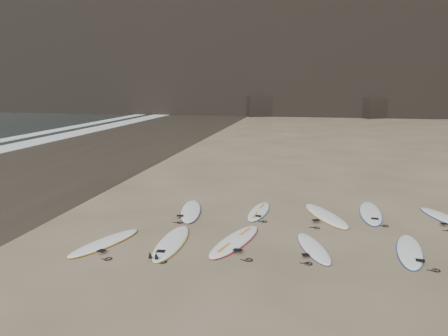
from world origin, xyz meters
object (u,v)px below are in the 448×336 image
Objects in this scene: surfboard_1 at (172,242)px; surfboard_5 at (191,211)px; surfboard_9 at (447,219)px; surfboard_3 at (313,248)px; surfboard_4 at (410,251)px; surfboard_0 at (105,242)px; surfboard_2 at (235,241)px; surfboard_7 at (326,215)px; surfboard_8 at (371,213)px; surfboard_6 at (259,211)px.

surfboard_5 is at bearing 93.22° from surfboard_1.
surfboard_5 is 8.18m from surfboard_9.
surfboard_3 is 0.90× the size of surfboard_4.
surfboard_0 reaches higher than surfboard_3.
surfboard_2 is 1.11× the size of surfboard_4.
surfboard_1 is 1.07× the size of surfboard_9.
surfboard_7 and surfboard_8 have the same top height.
surfboard_2 is 1.01× the size of surfboard_7.
surfboard_3 is (2.08, -0.09, -0.01)m from surfboard_2.
surfboard_8 is (-0.56, 3.24, 0.00)m from surfboard_4.
surfboard_0 is 0.94× the size of surfboard_5.
surfboard_6 is at bearing 154.99° from surfboard_4.
surfboard_0 is 1.79m from surfboard_1.
surfboard_7 is (5.89, 3.62, 0.00)m from surfboard_0.
surfboard_0 is 1.10× the size of surfboard_3.
surfboard_8 reaches higher than surfboard_5.
surfboard_1 is at bearing 167.93° from surfboard_3.
surfboard_3 is 0.82× the size of surfboard_8.
surfboard_7 reaches higher than surfboard_5.
surfboard_3 is 5.30m from surfboard_9.
surfboard_8 is (7.34, 4.21, 0.00)m from surfboard_0.
surfboard_3 is 2.94m from surfboard_7.
surfboard_5 reaches higher than surfboard_9.
surfboard_0 is at bearing -130.04° from surfboard_6.
surfboard_2 is at bearing -63.80° from surfboard_5.
surfboard_1 reaches higher than surfboard_3.
surfboard_8 is at bearing 13.34° from surfboard_6.
surfboard_1 is 5.27m from surfboard_7.
surfboard_2 is 3.15m from surfboard_5.
surfboard_9 is at bearing -2.23° from surfboard_8.
surfboard_9 is (7.86, 3.68, -0.00)m from surfboard_1.
surfboard_7 is at bearing 51.13° from surfboard_0.
surfboard_7 is (4.13, 3.27, 0.00)m from surfboard_1.
surfboard_6 is (0.30, 2.89, -0.01)m from surfboard_2.
surfboard_0 is 0.97× the size of surfboard_9.
surfboard_2 is at bearing 160.04° from surfboard_3.
surfboard_7 is 3.75m from surfboard_9.
surfboard_9 is at bearing 68.66° from surfboard_4.
surfboard_0 and surfboard_4 have the same top height.
surfboard_6 is at bearing 98.89° from surfboard_2.
surfboard_4 is (4.49, 0.17, -0.00)m from surfboard_2.
surfboard_5 is 0.97× the size of surfboard_8.
surfboard_7 is at bearing 64.79° from surfboard_3.
surfboard_4 is at bearing 17.08° from surfboard_2.
surfboard_6 is 0.84× the size of surfboard_7.
surfboard_2 is 5.21m from surfboard_8.
surfboard_3 is at bearing -115.58° from surfboard_8.
surfboard_2 is at bearing -155.73° from surfboard_7.
surfboard_8 is at bearing 32.33° from surfboard_1.
surfboard_2 is at bearing -90.85° from surfboard_6.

